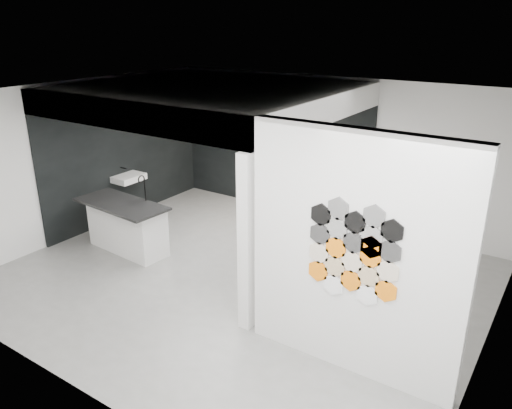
% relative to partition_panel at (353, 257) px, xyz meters
% --- Properties ---
extents(floor, '(7.00, 6.00, 0.01)m').
position_rel_partition_panel_xyz_m(floor, '(-2.23, 1.00, -1.40)').
color(floor, slate).
extents(partition_panel, '(2.45, 0.15, 2.80)m').
position_rel_partition_panel_xyz_m(partition_panel, '(0.00, 0.00, 0.00)').
color(partition_panel, silver).
rests_on(partition_panel, floor).
extents(bay_clad_back, '(4.40, 0.04, 2.35)m').
position_rel_partition_panel_xyz_m(bay_clad_back, '(-3.52, 3.97, -0.22)').
color(bay_clad_back, black).
rests_on(bay_clad_back, floor).
extents(bay_clad_left, '(0.04, 4.00, 2.35)m').
position_rel_partition_panel_xyz_m(bay_clad_left, '(-5.70, 2.00, -0.22)').
color(bay_clad_left, black).
rests_on(bay_clad_left, floor).
extents(bulkhead, '(4.40, 4.00, 0.40)m').
position_rel_partition_panel_xyz_m(bulkhead, '(-3.52, 2.00, 1.15)').
color(bulkhead, silver).
rests_on(bulkhead, corner_column).
extents(corner_column, '(0.16, 0.16, 2.35)m').
position_rel_partition_panel_xyz_m(corner_column, '(-1.41, 0.00, -0.22)').
color(corner_column, silver).
rests_on(corner_column, floor).
extents(fascia_beam, '(4.40, 0.16, 0.40)m').
position_rel_partition_panel_xyz_m(fascia_beam, '(-3.52, 0.08, 1.15)').
color(fascia_beam, silver).
rests_on(fascia_beam, corner_column).
extents(wall_basin, '(0.40, 0.60, 0.12)m').
position_rel_partition_panel_xyz_m(wall_basin, '(-5.46, 1.80, -0.55)').
color(wall_basin, silver).
rests_on(wall_basin, bay_clad_left).
extents(display_shelf, '(3.00, 0.15, 0.04)m').
position_rel_partition_panel_xyz_m(display_shelf, '(-3.43, 3.87, -0.10)').
color(display_shelf, black).
rests_on(display_shelf, bay_clad_back).
extents(kitchen_island, '(1.74, 0.87, 1.36)m').
position_rel_partition_panel_xyz_m(kitchen_island, '(-4.42, 0.74, -0.94)').
color(kitchen_island, silver).
rests_on(kitchen_island, floor).
extents(stockpot, '(0.25, 0.25, 0.17)m').
position_rel_partition_panel_xyz_m(stockpot, '(-4.69, 3.87, 0.01)').
color(stockpot, black).
rests_on(stockpot, display_shelf).
extents(kettle, '(0.18, 0.18, 0.14)m').
position_rel_partition_panel_xyz_m(kettle, '(-2.50, 3.87, -0.01)').
color(kettle, black).
rests_on(kettle, display_shelf).
extents(glass_bowl, '(0.15, 0.15, 0.09)m').
position_rel_partition_panel_xyz_m(glass_bowl, '(-2.08, 3.87, -0.04)').
color(glass_bowl, gray).
rests_on(glass_bowl, display_shelf).
extents(glass_vase, '(0.12, 0.12, 0.15)m').
position_rel_partition_panel_xyz_m(glass_vase, '(-2.08, 3.87, -0.00)').
color(glass_vase, gray).
rests_on(glass_vase, display_shelf).
extents(bottle_dark, '(0.09, 0.09, 0.18)m').
position_rel_partition_panel_xyz_m(bottle_dark, '(-3.66, 3.87, 0.01)').
color(bottle_dark, black).
rests_on(bottle_dark, display_shelf).
extents(utensil_cup, '(0.10, 0.10, 0.11)m').
position_rel_partition_panel_xyz_m(utensil_cup, '(-4.34, 3.87, -0.02)').
color(utensil_cup, black).
rests_on(utensil_cup, display_shelf).
extents(hex_tile_cluster, '(1.04, 0.02, 1.16)m').
position_rel_partition_panel_xyz_m(hex_tile_cluster, '(0.03, -0.09, 0.10)').
color(hex_tile_cluster, orange).
rests_on(hex_tile_cluster, partition_panel).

